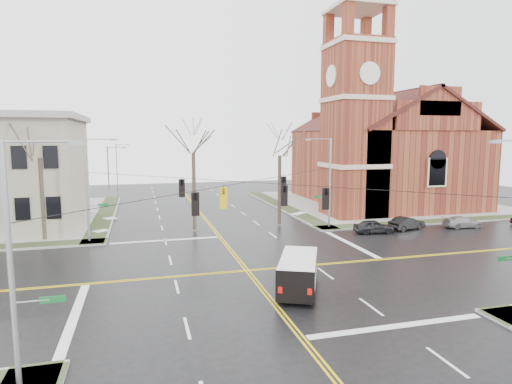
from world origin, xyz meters
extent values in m
plane|color=black|center=(0.00, 0.00, 0.00)|extent=(120.00, 120.00, 0.00)
cube|color=gray|center=(25.00, 25.00, 0.07)|extent=(30.00, 30.00, 0.15)
cube|color=#2E3A20|center=(11.20, 25.00, 0.15)|extent=(2.00, 30.00, 0.02)
cube|color=#2E3A20|center=(25.00, 11.20, 0.15)|extent=(30.00, 2.00, 0.02)
cube|color=#2E3A20|center=(-11.20, 25.00, 0.15)|extent=(2.00, 30.00, 0.02)
cube|color=gold|center=(-0.12, 0.00, 0.01)|extent=(0.12, 100.00, 0.01)
cube|color=gold|center=(0.12, 0.00, 0.01)|extent=(0.12, 100.00, 0.01)
cube|color=gold|center=(0.00, -0.12, 0.01)|extent=(100.00, 0.12, 0.01)
cube|color=gold|center=(0.00, 0.12, 0.01)|extent=(100.00, 0.12, 0.01)
cube|color=silver|center=(5.00, -10.50, 0.01)|extent=(9.50, 0.50, 0.01)
cube|color=silver|center=(-5.00, 10.50, 0.01)|extent=(9.50, 0.50, 0.01)
cube|color=silver|center=(-10.50, -5.00, 0.01)|extent=(0.50, 9.50, 0.01)
cube|color=silver|center=(10.50, 5.00, 0.01)|extent=(0.50, 9.50, 0.01)
cube|color=maroon|center=(17.00, 17.00, 10.00)|extent=(6.00, 6.00, 20.00)
cube|color=beige|center=(17.00, 17.00, 19.50)|extent=(6.30, 6.30, 0.50)
cylinder|color=silver|center=(17.00, 13.95, 16.00)|extent=(2.40, 0.15, 2.40)
cylinder|color=silver|center=(13.95, 17.00, 16.00)|extent=(0.15, 2.40, 2.40)
cube|color=maroon|center=(26.00, 26.00, 5.00)|extent=(18.00, 24.00, 10.00)
cube|color=maroon|center=(16.80, 20.00, 2.20)|extent=(2.00, 5.00, 4.40)
cylinder|color=gray|center=(11.50, 11.50, 4.65)|extent=(0.20, 0.20, 9.00)
cylinder|color=gray|center=(10.90, 11.50, 3.30)|extent=(1.20, 0.06, 0.06)
cube|color=#0F5B23|center=(10.20, 11.50, 3.30)|extent=(0.90, 0.04, 0.25)
cylinder|color=gray|center=(10.30, 11.50, 9.05)|extent=(2.40, 0.08, 0.08)
cube|color=gray|center=(9.10, 11.50, 9.00)|extent=(0.50, 0.22, 0.15)
cylinder|color=gray|center=(-11.50, 11.50, 4.65)|extent=(0.20, 0.20, 9.00)
cylinder|color=gray|center=(-10.90, 11.50, 3.30)|extent=(1.20, 0.06, 0.06)
cube|color=#0F5B23|center=(-10.20, 11.50, 3.30)|extent=(0.90, 0.04, 0.25)
cylinder|color=gray|center=(-10.30, 11.50, 9.05)|extent=(2.40, 0.08, 0.08)
cube|color=gray|center=(-9.10, 11.50, 9.00)|extent=(0.50, 0.22, 0.15)
cube|color=#0F5B23|center=(10.20, -11.50, 3.30)|extent=(0.90, 0.04, 0.25)
cube|color=gray|center=(9.10, -11.50, 9.00)|extent=(0.50, 0.22, 0.15)
cylinder|color=gray|center=(-11.50, -11.50, 4.65)|extent=(0.20, 0.20, 9.00)
cylinder|color=gray|center=(-10.90, -11.50, 3.30)|extent=(1.20, 0.06, 0.06)
cube|color=#0F5B23|center=(-10.20, -11.50, 3.30)|extent=(0.90, 0.04, 0.25)
cylinder|color=gray|center=(-10.30, -11.50, 9.05)|extent=(2.40, 0.08, 0.08)
cube|color=gray|center=(-9.10, -11.50, 9.00)|extent=(0.50, 0.22, 0.15)
cylinder|color=black|center=(0.00, 0.00, 6.20)|extent=(23.02, 23.02, 0.03)
cylinder|color=black|center=(0.00, 0.00, 6.20)|extent=(23.02, 23.02, 0.03)
imported|color=black|center=(-4.00, -4.00, 5.45)|extent=(0.21, 0.26, 1.30)
imported|color=black|center=(4.00, 4.00, 5.45)|extent=(0.21, 0.26, 1.30)
imported|color=#DEB50D|center=(-2.00, -2.00, 5.45)|extent=(0.21, 0.26, 1.30)
imported|color=black|center=(-4.00, 4.00, 5.45)|extent=(0.21, 0.26, 1.30)
imported|color=black|center=(4.00, -4.00, 5.45)|extent=(0.21, 0.26, 1.30)
imported|color=black|center=(2.00, -2.00, 5.45)|extent=(0.21, 0.26, 1.30)
cylinder|color=gray|center=(-10.80, 28.00, 4.10)|extent=(0.16, 0.16, 8.00)
cylinder|color=gray|center=(-9.80, 28.00, 8.00)|extent=(2.00, 0.07, 0.07)
cube|color=gray|center=(-8.80, 28.00, 7.95)|extent=(0.45, 0.20, 0.13)
cylinder|color=gray|center=(-10.80, 48.00, 4.10)|extent=(0.16, 0.16, 8.00)
cylinder|color=gray|center=(-9.80, 48.00, 8.00)|extent=(2.00, 0.07, 0.07)
cube|color=gray|center=(-8.80, 48.00, 7.95)|extent=(0.45, 0.20, 0.13)
cube|color=white|center=(2.00, -4.70, 1.22)|extent=(4.13, 5.76, 1.73)
cube|color=white|center=(2.93, -2.66, 0.96)|extent=(2.27, 1.70, 1.22)
cube|color=black|center=(3.08, -2.34, 1.52)|extent=(1.76, 0.89, 0.81)
cube|color=black|center=(2.08, -4.51, 1.78)|extent=(3.43, 4.20, 0.56)
cube|color=#B70C0A|center=(0.14, -6.86, 1.02)|extent=(0.25, 0.17, 0.35)
cube|color=#B70C0A|center=(1.58, -7.52, 1.02)|extent=(0.25, 0.17, 0.35)
cube|color=black|center=(2.00, -4.70, 0.34)|extent=(4.20, 5.83, 0.10)
cylinder|color=black|center=(1.89, -2.69, 0.37)|extent=(0.54, 0.77, 0.73)
cylinder|color=black|center=(3.59, -3.47, 0.37)|extent=(0.54, 0.77, 0.73)
cylinder|color=black|center=(0.41, -5.92, 0.37)|extent=(0.54, 0.77, 0.73)
cylinder|color=black|center=(2.11, -6.70, 0.37)|extent=(0.54, 0.77, 0.73)
imported|color=black|center=(14.66, 8.17, 0.65)|extent=(4.00, 2.00, 1.31)
imported|color=black|center=(18.71, 8.76, 0.65)|extent=(4.16, 2.30, 1.30)
imported|color=#98989A|center=(24.80, 8.11, 0.58)|extent=(4.06, 1.82, 1.15)
cylinder|color=#342A21|center=(-15.37, 13.06, 3.81)|extent=(0.36, 0.36, 7.31)
cylinder|color=#342A21|center=(-1.92, 13.79, 3.94)|extent=(0.36, 0.36, 7.58)
cylinder|color=#342A21|center=(7.04, 14.20, 3.75)|extent=(0.36, 0.36, 7.19)
camera|label=1|loc=(-6.93, -27.95, 9.19)|focal=30.00mm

